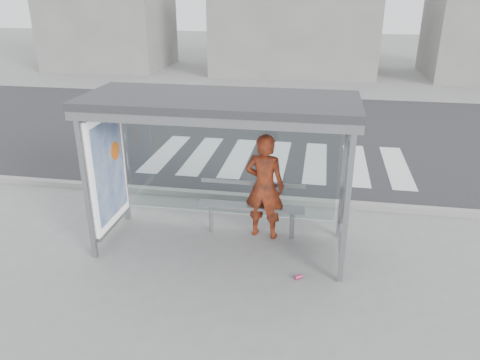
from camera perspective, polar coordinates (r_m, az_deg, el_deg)
name	(u,v)px	position (r m, az deg, el deg)	size (l,w,h in m)	color
ground	(222,246)	(8.20, -2.26, -8.05)	(80.00, 80.00, 0.00)	slate
road	(269,131)	(14.58, 3.53, 5.95)	(30.00, 10.00, 0.01)	#252527
curb	(241,197)	(9.87, 0.10, -2.05)	(30.00, 0.18, 0.12)	gray
crosswalk	(277,160)	(12.17, 4.49, 2.48)	(6.55, 3.00, 0.00)	silver
bus_shelter	(198,134)	(7.53, -5.16, 5.56)	(4.25, 1.65, 2.62)	gray
building_left	(108,9)	(27.45, -15.80, 19.39)	(6.00, 5.00, 6.00)	slate
building_center	(296,21)	(24.99, 6.78, 18.64)	(8.00, 5.00, 5.00)	slate
person	(265,187)	(8.12, 3.01, -0.81)	(0.70, 0.46, 1.91)	#C74E12
bench	(251,206)	(8.29, 1.40, -3.18)	(1.88, 0.33, 0.97)	gray
soda_can	(298,277)	(7.41, 7.13, -11.64)	(0.07, 0.07, 0.12)	#E44385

